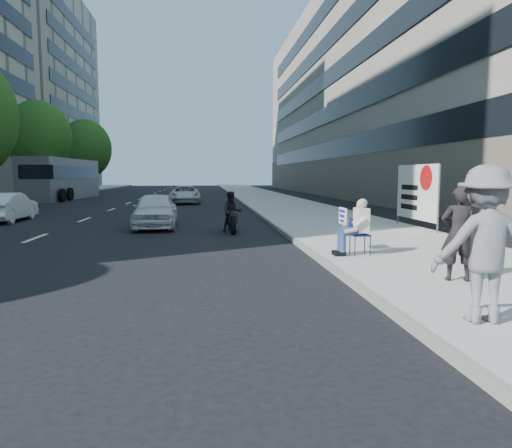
{
  "coord_description": "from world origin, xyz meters",
  "views": [
    {
      "loc": [
        -1.17,
        -7.01,
        2.0
      ],
      "look_at": [
        -0.09,
        2.49,
        0.96
      ],
      "focal_mm": 32.0,
      "sensor_mm": 36.0,
      "label": 1
    }
  ],
  "objects": [
    {
      "name": "ground",
      "position": [
        0.0,
        0.0,
        0.0
      ],
      "size": [
        160.0,
        160.0,
        0.0
      ],
      "primitive_type": "plane",
      "color": "black",
      "rests_on": "ground"
    },
    {
      "name": "near_sidewalk",
      "position": [
        4.0,
        20.0,
        0.07
      ],
      "size": [
        5.0,
        120.0,
        0.15
      ],
      "primitive_type": "cube",
      "color": "#A7A59C",
      "rests_on": "ground"
    },
    {
      "name": "near_building",
      "position": [
        17.0,
        32.0,
        10.0
      ],
      "size": [
        14.0,
        70.0,
        20.0
      ],
      "primitive_type": "cube",
      "color": "gray",
      "rests_on": "ground"
    },
    {
      "name": "tree_far_d",
      "position": [
        -13.7,
        30.0,
        4.89
      ],
      "size": [
        4.8,
        4.8,
        7.65
      ],
      "color": "#382616",
      "rests_on": "ground"
    },
    {
      "name": "tree_far_e",
      "position": [
        -13.7,
        44.0,
        4.78
      ],
      "size": [
        5.4,
        5.4,
        7.89
      ],
      "color": "#382616",
      "rests_on": "ground"
    },
    {
      "name": "seated_protester",
      "position": [
        2.29,
        3.11,
        0.87
      ],
      "size": [
        0.83,
        1.11,
        1.31
      ],
      "color": "navy",
      "rests_on": "near_sidewalk"
    },
    {
      "name": "jogger",
      "position": [
        2.3,
        -1.74,
        1.13
      ],
      "size": [
        1.35,
        0.87,
        1.97
      ],
      "primitive_type": "imported",
      "rotation": [
        0.0,
        0.0,
        3.03
      ],
      "color": "slate",
      "rests_on": "near_sidewalk"
    },
    {
      "name": "pedestrian_woman",
      "position": [
        3.22,
        0.4,
        0.98
      ],
      "size": [
        0.69,
        0.54,
        1.66
      ],
      "primitive_type": "imported",
      "rotation": [
        0.0,
        0.0,
        2.87
      ],
      "color": "black",
      "rests_on": "near_sidewalk"
    },
    {
      "name": "protest_banner",
      "position": [
        6.18,
        8.13,
        1.4
      ],
      "size": [
        0.08,
        3.06,
        2.2
      ],
      "color": "#4C4C4C",
      "rests_on": "near_sidewalk"
    },
    {
      "name": "white_sedan_near",
      "position": [
        -3.01,
        10.55,
        0.66
      ],
      "size": [
        1.67,
        3.94,
        1.33
      ],
      "primitive_type": "imported",
      "rotation": [
        0.0,
        0.0,
        0.03
      ],
      "color": "white",
      "rests_on": "ground"
    },
    {
      "name": "white_sedan_mid",
      "position": [
        -9.57,
        13.57,
        0.62
      ],
      "size": [
        1.35,
        3.78,
        1.24
      ],
      "primitive_type": "imported",
      "rotation": [
        0.0,
        0.0,
        3.15
      ],
      "color": "white",
      "rests_on": "ground"
    },
    {
      "name": "white_sedan_far",
      "position": [
        -2.5,
        25.27,
        0.62
      ],
      "size": [
        2.21,
        4.52,
        1.24
      ],
      "primitive_type": "imported",
      "rotation": [
        0.0,
        0.0,
        0.03
      ],
      "color": "silver",
      "rests_on": "ground"
    },
    {
      "name": "motorcycle",
      "position": [
        -0.22,
        8.77,
        0.64
      ],
      "size": [
        0.73,
        2.05,
        1.42
      ],
      "rotation": [
        0.0,
        0.0,
        0.08
      ],
      "color": "black",
      "rests_on": "ground"
    },
    {
      "name": "bus",
      "position": [
        -12.81,
        32.5,
        1.64
      ],
      "size": [
        3.25,
        12.18,
        3.3
      ],
      "rotation": [
        0.0,
        0.0,
        -0.06
      ],
      "color": "slate",
      "rests_on": "ground"
    }
  ]
}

